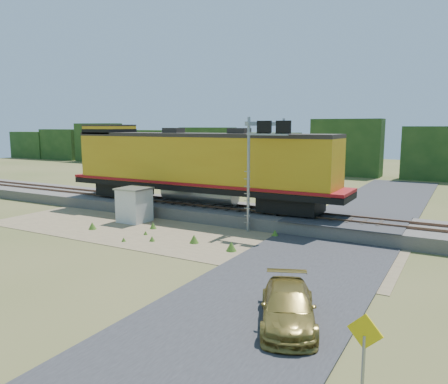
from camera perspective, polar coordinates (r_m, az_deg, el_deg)
The scene contains 12 objects.
ground at distance 25.32m, azimuth -3.41°, elevation -6.27°, with size 140.00×140.00×0.00m, color #475123.
ballast at distance 30.31m, azimuth 2.73°, elevation -2.99°, with size 70.00×5.00×0.80m, color slate.
rails at distance 30.21m, azimuth 2.74°, elevation -2.10°, with size 70.00×1.54×0.16m.
dirt_shoulder at distance 26.81m, azimuth -6.45°, elevation -5.43°, with size 26.00×8.00×0.03m, color #8C7754.
road at distance 23.11m, azimuth 12.53°, elevation -7.69°, with size 7.00×66.00×0.86m.
tree_line_north at distance 60.14m, azimuth 16.61°, elevation 5.00°, with size 130.00×3.00×6.50m.
weed_clumps at distance 27.39m, azimuth -9.49°, elevation -5.22°, with size 15.00×6.20×0.56m, color #40691E, non-canonical shape.
locomotive at distance 31.84m, azimuth -3.80°, elevation 3.65°, with size 21.89×3.34×5.65m.
shed at distance 30.31m, azimuth -11.63°, elevation -1.63°, with size 2.00×2.00×2.36m.
signal_gantry at distance 28.27m, azimuth 5.82°, elevation 6.11°, with size 2.79×6.20×7.03m.
road_sign at distance 10.77m, azimuth 17.80°, elevation -19.26°, with size 0.83×0.22×2.44m.
car at distance 14.95m, azimuth 8.35°, elevation -14.61°, with size 1.76×4.32×1.25m, color olive.
Camera 1 is at (13.27, -20.55, 6.50)m, focal length 35.00 mm.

